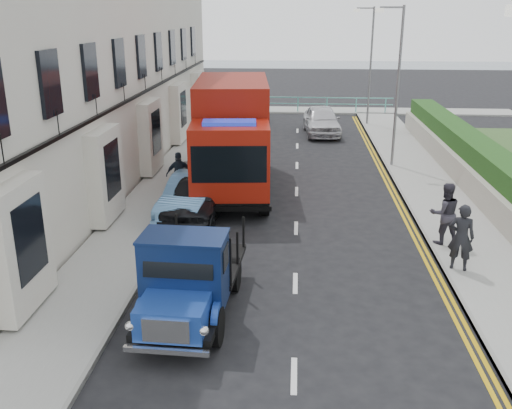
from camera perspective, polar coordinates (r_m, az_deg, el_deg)
name	(u,v)px	position (r m, az deg, el deg)	size (l,w,h in m)	color
ground	(295,323)	(13.36, 3.89, -11.72)	(120.00, 120.00, 0.00)	black
pavement_west	(161,195)	(22.19, -9.48, 0.94)	(2.40, 38.00, 0.12)	gray
pavement_east	(439,201)	(22.24, 17.86, 0.32)	(2.60, 38.00, 0.12)	gray
promenade	(298,110)	(41.06, 4.20, 9.39)	(30.00, 2.50, 0.12)	gray
sea_plane	(298,69)	(71.83, 4.25, 13.39)	(120.00, 120.00, 0.00)	slate
terrace_west	(73,1)	(26.25, -17.87, 18.84)	(6.31, 30.20, 14.25)	beige
garden_east	(495,181)	(22.54, 22.79, 2.22)	(1.45, 28.00, 1.75)	#B2AD9E
seafront_railing	(298,105)	(40.19, 4.21, 9.93)	(13.00, 0.08, 1.11)	#59B2A5
lamp_mid	(396,78)	(26.01, 13.78, 12.18)	(1.23, 0.18, 7.00)	slate
lamp_far	(369,59)	(35.87, 11.22, 14.06)	(1.23, 0.18, 7.00)	slate
bedford_lorry	(187,284)	(12.91, -6.92, -7.87)	(2.05, 4.73, 2.19)	black
red_lorry	(232,133)	(22.42, -2.41, 7.13)	(3.40, 8.22, 4.20)	black
parked_car_front	(198,196)	(19.63, -5.84, 0.89)	(1.80, 4.48, 1.53)	black
parked_car_mid	(192,196)	(19.80, -6.38, 0.86)	(1.50, 4.31, 1.42)	#5D90C8
parked_car_rear	(215,155)	(25.24, -4.08, 4.95)	(2.07, 5.10, 1.48)	#999A9D
seafront_car_left	(242,113)	(36.34, -1.40, 9.14)	(2.16, 4.68, 1.30)	black
seafront_car_right	(322,120)	(33.24, 6.58, 8.37)	(1.90, 4.72, 1.61)	silver
pedestrian_east_near	(461,237)	(16.20, 19.84, -3.09)	(0.67, 0.44, 1.85)	black
pedestrian_east_far	(445,213)	(17.85, 18.35, -0.84)	(0.92, 0.71, 1.88)	#33303A
pedestrian_west_near	(179,174)	(21.55, -7.67, 3.01)	(0.99, 0.41, 1.69)	#1B2531
pedestrian_west_far	(201,143)	(26.17, -5.56, 6.12)	(0.92, 0.60, 1.87)	#41392E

